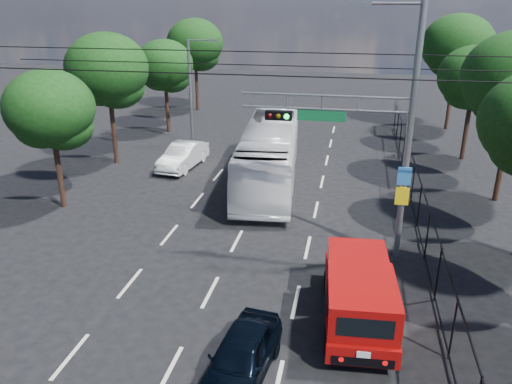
% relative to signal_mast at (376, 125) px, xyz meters
% --- Properties ---
extents(ground, '(120.00, 120.00, 0.00)m').
position_rel_signal_mast_xyz_m(ground, '(-5.28, -7.99, -5.24)').
color(ground, black).
rests_on(ground, ground).
extents(lane_markings, '(6.12, 38.00, 0.01)m').
position_rel_signal_mast_xyz_m(lane_markings, '(-5.28, 6.01, -5.24)').
color(lane_markings, beige).
rests_on(lane_markings, ground).
extents(signal_mast, '(6.43, 0.39, 9.50)m').
position_rel_signal_mast_xyz_m(signal_mast, '(0.00, 0.00, 0.00)').
color(signal_mast, slate).
rests_on(signal_mast, ground).
extents(streetlight_left, '(2.09, 0.22, 7.08)m').
position_rel_signal_mast_xyz_m(streetlight_left, '(-11.62, 14.01, -1.30)').
color(streetlight_left, slate).
rests_on(streetlight_left, ground).
extents(utility_wires, '(22.00, 5.04, 0.74)m').
position_rel_signal_mast_xyz_m(utility_wires, '(-5.28, 0.84, 1.99)').
color(utility_wires, black).
rests_on(utility_wires, ground).
extents(fence_right, '(0.06, 34.03, 2.00)m').
position_rel_signal_mast_xyz_m(fence_right, '(2.32, 4.18, -4.21)').
color(fence_right, black).
rests_on(fence_right, ground).
extents(tree_right_d, '(4.32, 4.32, 7.02)m').
position_rel_signal_mast_xyz_m(tree_right_d, '(6.13, 14.03, -0.39)').
color(tree_right_d, black).
rests_on(tree_right_d, ground).
extents(tree_right_e, '(5.28, 5.28, 8.58)m').
position_rel_signal_mast_xyz_m(tree_right_e, '(6.33, 22.03, 0.69)').
color(tree_right_e, black).
rests_on(tree_right_e, ground).
extents(tree_left_b, '(4.08, 4.08, 6.63)m').
position_rel_signal_mast_xyz_m(tree_left_b, '(-14.47, 2.03, -0.66)').
color(tree_left_b, black).
rests_on(tree_left_b, ground).
extents(tree_left_c, '(4.80, 4.80, 7.80)m').
position_rel_signal_mast_xyz_m(tree_left_c, '(-15.07, 9.03, 0.15)').
color(tree_left_c, black).
rests_on(tree_left_c, ground).
extents(tree_left_d, '(4.20, 4.20, 6.83)m').
position_rel_signal_mast_xyz_m(tree_left_d, '(-14.67, 17.03, -0.52)').
color(tree_left_d, black).
rests_on(tree_left_d, ground).
extents(tree_left_e, '(4.92, 4.92, 7.99)m').
position_rel_signal_mast_xyz_m(tree_left_e, '(-14.87, 25.03, 0.29)').
color(tree_left_e, black).
rests_on(tree_left_e, ground).
extents(red_pickup, '(2.34, 5.58, 2.03)m').
position_rel_signal_mast_xyz_m(red_pickup, '(-0.28, -4.74, -4.16)').
color(red_pickup, black).
rests_on(red_pickup, ground).
extents(navy_hatchback, '(1.96, 3.94, 1.29)m').
position_rel_signal_mast_xyz_m(navy_hatchback, '(-3.30, -7.81, -4.60)').
color(navy_hatchback, black).
rests_on(navy_hatchback, ground).
extents(white_bus, '(3.90, 12.11, 3.31)m').
position_rel_signal_mast_xyz_m(white_bus, '(-5.17, 7.28, -3.59)').
color(white_bus, white).
rests_on(white_bus, ground).
extents(white_van, '(2.04, 4.59, 1.46)m').
position_rel_signal_mast_xyz_m(white_van, '(-10.70, 8.90, -4.51)').
color(white_van, silver).
rests_on(white_van, ground).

